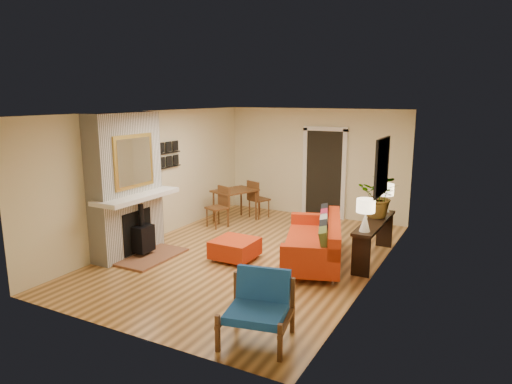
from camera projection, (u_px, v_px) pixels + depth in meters
room_shell at (331, 171)px, 10.20m from camera, size 6.50×6.50×6.50m
fireplace at (128, 189)px, 8.25m from camera, size 1.09×1.68×2.60m
sofa at (318, 242)px, 8.00m from camera, size 1.57×2.35×0.86m
ottoman at (235, 248)px, 8.17m from camera, size 0.73×0.73×0.37m
blue_chair at (259, 303)px, 5.48m from camera, size 0.92×0.91×0.82m
dining_table at (237, 196)px, 10.61m from camera, size 1.11×1.71×0.90m
console_table at (374, 229)px, 8.06m from camera, size 0.34×1.85×0.72m
lamp_near at (365, 211)px, 7.35m from camera, size 0.30×0.30×0.54m
lamp_far at (385, 194)px, 8.61m from camera, size 0.30×0.30×0.54m
houseplant at (379, 196)px, 8.20m from camera, size 0.72×0.63×0.79m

